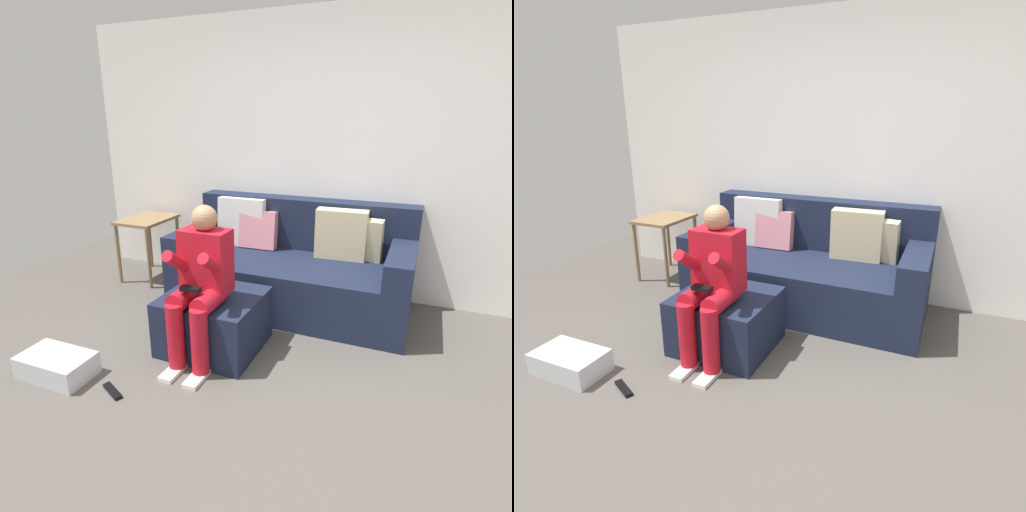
{
  "view_description": "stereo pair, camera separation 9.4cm",
  "coord_description": "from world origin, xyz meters",
  "views": [
    {
      "loc": [
        0.79,
        -1.65,
        1.68
      ],
      "look_at": [
        -0.41,
        1.24,
        0.61
      ],
      "focal_mm": 28.85,
      "sensor_mm": 36.0,
      "label": 1
    },
    {
      "loc": [
        0.88,
        -1.61,
        1.68
      ],
      "look_at": [
        -0.41,
        1.24,
        0.61
      ],
      "focal_mm": 28.85,
      "sensor_mm": 36.0,
      "label": 2
    }
  ],
  "objects": [
    {
      "name": "ottoman",
      "position": [
        -0.57,
        0.78,
        0.21
      ],
      "size": [
        0.7,
        0.65,
        0.43
      ],
      "primitive_type": "cube",
      "color": "#192138",
      "rests_on": "ground_plane"
    },
    {
      "name": "remote_near_ottoman",
      "position": [
        -0.91,
        0.03,
        0.01
      ],
      "size": [
        0.2,
        0.13,
        0.02
      ],
      "primitive_type": "cube",
      "rotation": [
        0.0,
        0.0,
        -0.45
      ],
      "color": "black",
      "rests_on": "ground_plane"
    },
    {
      "name": "storage_bin",
      "position": [
        -1.37,
        0.04,
        0.08
      ],
      "size": [
        0.49,
        0.3,
        0.16
      ],
      "primitive_type": "cube",
      "rotation": [
        0.0,
        0.0,
        0.01
      ],
      "color": "silver",
      "rests_on": "ground_plane"
    },
    {
      "name": "couch_sectional",
      "position": [
        -0.26,
        1.77,
        0.36
      ],
      "size": [
        2.09,
        0.99,
        0.94
      ],
      "color": "#192138",
      "rests_on": "ground_plane"
    },
    {
      "name": "side_table",
      "position": [
        -1.89,
        1.8,
        0.55
      ],
      "size": [
        0.44,
        0.6,
        0.66
      ],
      "color": "olive",
      "rests_on": "ground_plane"
    },
    {
      "name": "wall_back",
      "position": [
        0.0,
        2.24,
        1.29
      ],
      "size": [
        5.27,
        0.1,
        2.58
      ],
      "primitive_type": "cube",
      "color": "white",
      "rests_on": "ground_plane"
    },
    {
      "name": "person_seated",
      "position": [
        -0.57,
        0.6,
        0.61
      ],
      "size": [
        0.34,
        0.56,
        1.11
      ],
      "color": "red",
      "rests_on": "ground_plane"
    },
    {
      "name": "ground_plane",
      "position": [
        0.0,
        0.0,
        0.0
      ],
      "size": [
        6.84,
        6.84,
        0.0
      ],
      "primitive_type": "plane",
      "color": "#544F49"
    }
  ]
}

